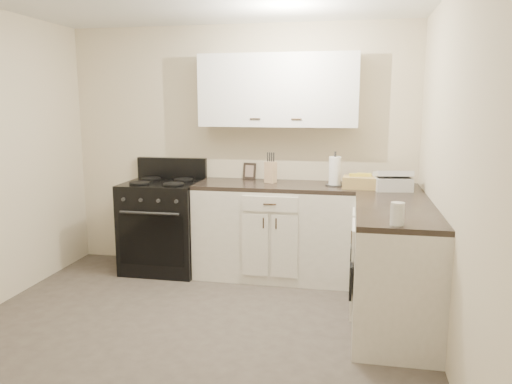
% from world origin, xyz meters
% --- Properties ---
extents(floor, '(3.60, 3.60, 0.00)m').
position_xyz_m(floor, '(0.00, 0.00, 0.00)').
color(floor, '#473F38').
rests_on(floor, ground).
extents(wall_back, '(3.60, 0.00, 3.60)m').
position_xyz_m(wall_back, '(0.00, 1.80, 1.25)').
color(wall_back, beige).
rests_on(wall_back, ground).
extents(wall_right, '(0.00, 3.60, 3.60)m').
position_xyz_m(wall_right, '(1.80, 0.00, 1.25)').
color(wall_right, beige).
rests_on(wall_right, ground).
extents(wall_front, '(3.60, 0.00, 3.60)m').
position_xyz_m(wall_front, '(0.00, -1.80, 1.25)').
color(wall_front, beige).
rests_on(wall_front, ground).
extents(base_cabinets_back, '(1.55, 0.60, 0.90)m').
position_xyz_m(base_cabinets_back, '(0.43, 1.50, 0.45)').
color(base_cabinets_back, white).
rests_on(base_cabinets_back, floor).
extents(base_cabinets_right, '(0.60, 1.90, 0.90)m').
position_xyz_m(base_cabinets_right, '(1.50, 0.85, 0.45)').
color(base_cabinets_right, white).
rests_on(base_cabinets_right, floor).
extents(countertop_back, '(1.55, 0.60, 0.04)m').
position_xyz_m(countertop_back, '(0.43, 1.50, 0.92)').
color(countertop_back, black).
rests_on(countertop_back, base_cabinets_back).
extents(countertop_right, '(0.60, 1.90, 0.04)m').
position_xyz_m(countertop_right, '(1.50, 0.85, 0.92)').
color(countertop_right, black).
rests_on(countertop_right, base_cabinets_right).
extents(upper_cabinets, '(1.55, 0.30, 0.70)m').
position_xyz_m(upper_cabinets, '(0.43, 1.65, 1.84)').
color(upper_cabinets, white).
rests_on(upper_cabinets, wall_back).
extents(stove, '(0.76, 0.65, 0.92)m').
position_xyz_m(stove, '(-0.74, 1.48, 0.46)').
color(stove, black).
rests_on(stove, floor).
extents(knife_block, '(0.12, 0.12, 0.21)m').
position_xyz_m(knife_block, '(0.37, 1.56, 1.05)').
color(knife_block, '#D6B384').
rests_on(knife_block, countertop_back).
extents(paper_towel, '(0.13, 0.13, 0.28)m').
position_xyz_m(paper_towel, '(1.00, 1.51, 1.08)').
color(paper_towel, white).
rests_on(paper_towel, countertop_back).
extents(picture_frame, '(0.14, 0.07, 0.17)m').
position_xyz_m(picture_frame, '(0.11, 1.76, 1.02)').
color(picture_frame, black).
rests_on(picture_frame, countertop_back).
extents(wicker_basket, '(0.34, 0.24, 0.11)m').
position_xyz_m(wicker_basket, '(1.24, 1.40, 0.99)').
color(wicker_basket, tan).
rests_on(wicker_basket, countertop_right).
extents(countertop_grill, '(0.35, 0.33, 0.12)m').
position_xyz_m(countertop_grill, '(1.52, 1.37, 1.00)').
color(countertop_grill, silver).
rests_on(countertop_grill, countertop_right).
extents(glass_jar, '(0.09, 0.09, 0.15)m').
position_xyz_m(glass_jar, '(1.46, 0.00, 1.01)').
color(glass_jar, silver).
rests_on(glass_jar, countertop_right).
extents(oven_mitt_near, '(0.02, 0.15, 0.25)m').
position_xyz_m(oven_mitt_near, '(1.18, 0.27, 0.44)').
color(oven_mitt_near, black).
rests_on(oven_mitt_near, base_cabinets_right).
extents(oven_mitt_far, '(0.02, 0.14, 0.24)m').
position_xyz_m(oven_mitt_far, '(1.18, 0.65, 0.47)').
color(oven_mitt_far, black).
rests_on(oven_mitt_far, base_cabinets_right).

